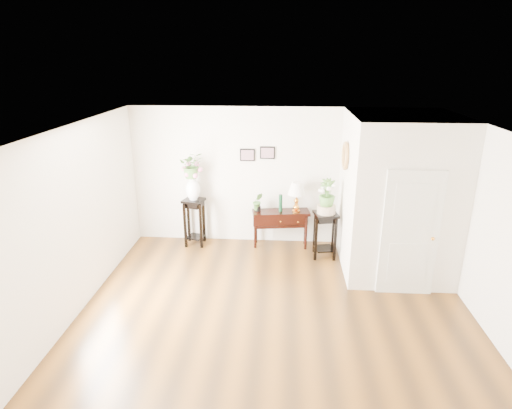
# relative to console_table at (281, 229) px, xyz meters

# --- Properties ---
(floor) EXTENTS (6.00, 5.50, 0.02)m
(floor) POSITION_rel_console_table_xyz_m (-0.04, -2.48, -0.38)
(floor) COLOR brown
(floor) RESTS_ON ground
(ceiling) EXTENTS (6.00, 5.50, 0.02)m
(ceiling) POSITION_rel_console_table_xyz_m (-0.04, -2.48, 2.42)
(ceiling) COLOR white
(ceiling) RESTS_ON ground
(wall_back) EXTENTS (6.00, 0.02, 2.80)m
(wall_back) POSITION_rel_console_table_xyz_m (-0.04, 0.27, 1.02)
(wall_back) COLOR silver
(wall_back) RESTS_ON ground
(wall_front) EXTENTS (6.00, 0.02, 2.80)m
(wall_front) POSITION_rel_console_table_xyz_m (-0.04, -5.23, 1.02)
(wall_front) COLOR silver
(wall_front) RESTS_ON ground
(wall_left) EXTENTS (0.02, 5.50, 2.80)m
(wall_left) POSITION_rel_console_table_xyz_m (-3.04, -2.48, 1.02)
(wall_left) COLOR silver
(wall_left) RESTS_ON ground
(wall_right) EXTENTS (0.02, 5.50, 2.80)m
(wall_right) POSITION_rel_console_table_xyz_m (2.96, -2.48, 1.02)
(wall_right) COLOR silver
(wall_right) RESTS_ON ground
(partition) EXTENTS (1.80, 1.95, 2.80)m
(partition) POSITION_rel_console_table_xyz_m (2.06, -0.71, 1.02)
(partition) COLOR silver
(partition) RESTS_ON floor
(door) EXTENTS (0.90, 0.05, 2.10)m
(door) POSITION_rel_console_table_xyz_m (2.06, -1.71, 0.67)
(door) COLOR silver
(door) RESTS_ON floor
(art_print_left) EXTENTS (0.30, 0.02, 0.25)m
(art_print_left) POSITION_rel_console_table_xyz_m (-0.69, 0.25, 1.47)
(art_print_left) COLOR black
(art_print_left) RESTS_ON wall_back
(art_print_right) EXTENTS (0.30, 0.02, 0.25)m
(art_print_right) POSITION_rel_console_table_xyz_m (-0.29, 0.25, 1.52)
(art_print_right) COLOR black
(art_print_right) RESTS_ON wall_back
(wall_ornament) EXTENTS (0.07, 0.51, 0.51)m
(wall_ornament) POSITION_rel_console_table_xyz_m (1.12, -0.58, 1.67)
(wall_ornament) COLOR #AE8348
(wall_ornament) RESTS_ON partition
(console_table) EXTENTS (1.18, 0.54, 0.76)m
(console_table) POSITION_rel_console_table_xyz_m (0.00, 0.00, 0.00)
(console_table) COLOR black
(console_table) RESTS_ON floor
(table_lamp) EXTENTS (0.44, 0.44, 0.62)m
(table_lamp) POSITION_rel_console_table_xyz_m (0.30, 0.00, 0.73)
(table_lamp) COLOR orange
(table_lamp) RESTS_ON console_table
(green_vase) EXTENTS (0.07, 0.07, 0.35)m
(green_vase) POSITION_rel_console_table_xyz_m (-0.01, 0.00, 0.55)
(green_vase) COLOR #0A311A
(green_vase) RESTS_ON console_table
(potted_plant) EXTENTS (0.23, 0.20, 0.36)m
(potted_plant) POSITION_rel_console_table_xyz_m (-0.47, 0.00, 0.56)
(potted_plant) COLOR #477C32
(potted_plant) RESTS_ON console_table
(plant_stand_a) EXTENTS (0.47, 0.47, 0.98)m
(plant_stand_a) POSITION_rel_console_table_xyz_m (-1.77, -0.03, 0.11)
(plant_stand_a) COLOR black
(plant_stand_a) RESTS_ON floor
(porcelain_vase) EXTENTS (0.31, 0.31, 0.50)m
(porcelain_vase) POSITION_rel_console_table_xyz_m (-1.77, -0.03, 0.83)
(porcelain_vase) COLOR white
(porcelain_vase) RESTS_ON plant_stand_a
(lily_arrangement) EXTENTS (0.57, 0.53, 0.53)m
(lily_arrangement) POSITION_rel_console_table_xyz_m (-1.77, -0.03, 1.27)
(lily_arrangement) COLOR #477C32
(lily_arrangement) RESTS_ON porcelain_vase
(plant_stand_b) EXTENTS (0.50, 0.50, 0.90)m
(plant_stand_b) POSITION_rel_console_table_xyz_m (0.86, -0.42, 0.07)
(plant_stand_b) COLOR black
(plant_stand_b) RESTS_ON floor
(ceramic_bowl) EXTENTS (0.41, 0.41, 0.16)m
(ceramic_bowl) POSITION_rel_console_table_xyz_m (0.86, -0.42, 0.60)
(ceramic_bowl) COLOR #C6B094
(ceramic_bowl) RESTS_ON plant_stand_b
(narcissus) EXTENTS (0.32, 0.32, 0.55)m
(narcissus) POSITION_rel_console_table_xyz_m (0.86, -0.42, 0.91)
(narcissus) COLOR #477C32
(narcissus) RESTS_ON ceramic_bowl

